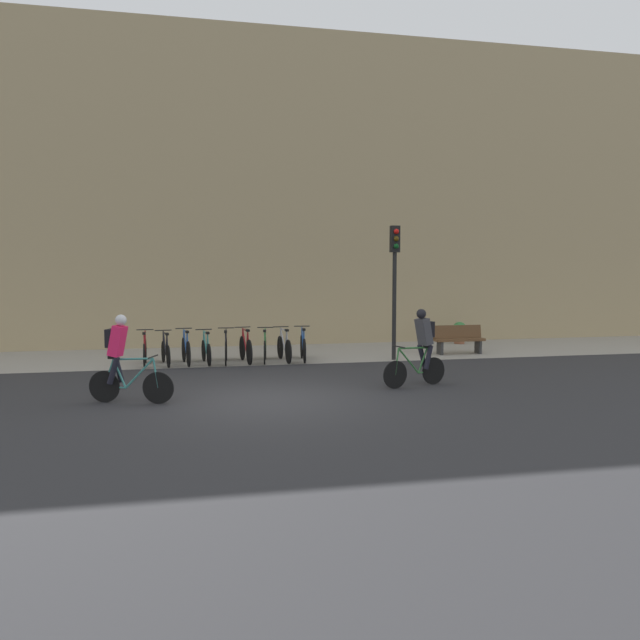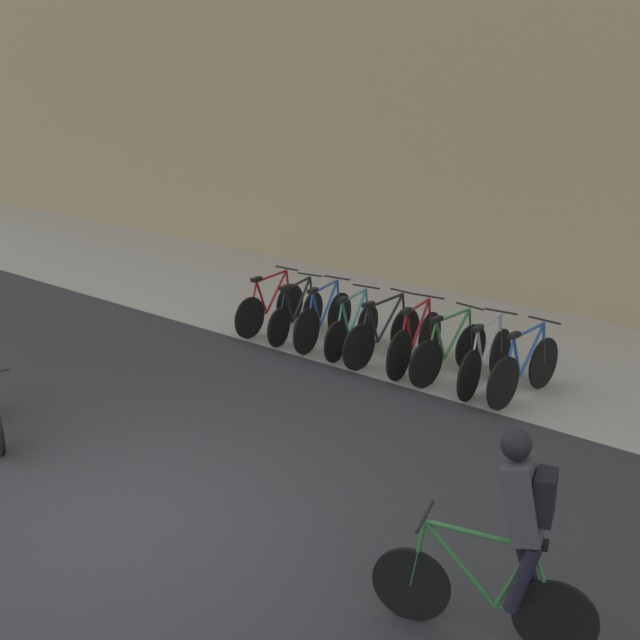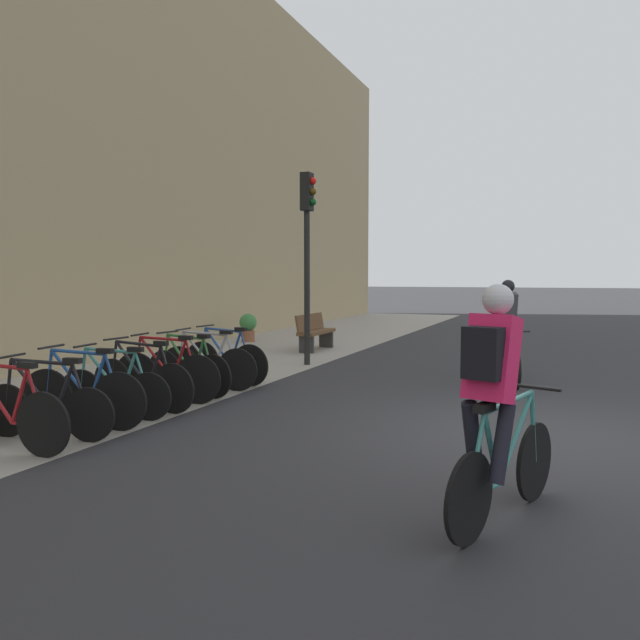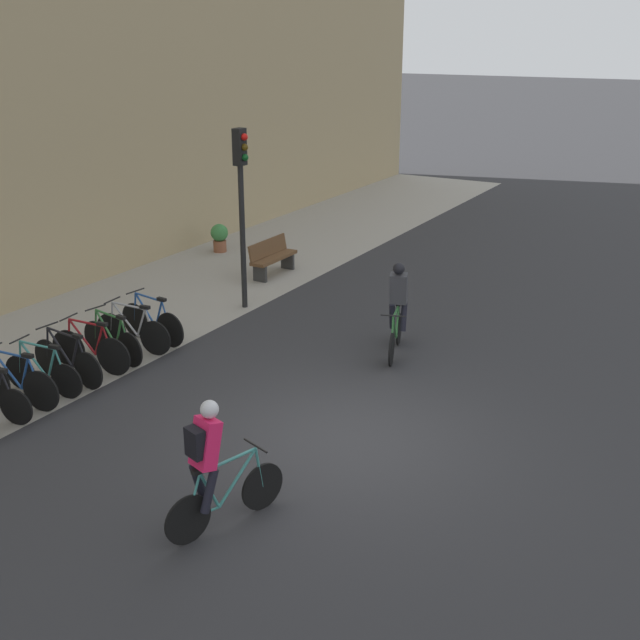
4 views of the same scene
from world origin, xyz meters
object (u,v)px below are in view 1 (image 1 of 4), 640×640
cyclist_grey (422,344)px  parked_bike_4 (226,349)px  cyclist_pink (121,356)px  parked_bike_1 (166,351)px  potted_plant (459,332)px  parked_bike_2 (186,350)px  parked_bike_3 (206,350)px  bench (459,339)px  parked_bike_6 (265,348)px  parked_bike_5 (246,348)px  traffic_light_pole (395,268)px  parked_bike_7 (284,347)px  parked_bike_0 (145,351)px  parked_bike_8 (303,347)px

cyclist_grey → parked_bike_4: (-4.14, 4.36, -0.54)m
parked_bike_4 → cyclist_pink: bearing=-115.6°
cyclist_grey → parked_bike_4: size_ratio=1.01×
parked_bike_1 → potted_plant: parked_bike_1 is taller
parked_bike_1 → parked_bike_2: 0.55m
parked_bike_2 → parked_bike_3: size_ratio=1.06×
bench → potted_plant: (1.16, 2.47, -0.03)m
parked_bike_3 → parked_bike_6: 1.65m
parked_bike_5 → traffic_light_pole: (4.28, -0.39, 2.27)m
parked_bike_2 → parked_bike_5: size_ratio=0.99×
parked_bike_3 → bench: (7.79, 0.44, 0.09)m
parked_bike_6 → parked_bike_7: size_ratio=0.96×
parked_bike_3 → parked_bike_5: parked_bike_5 is taller
parked_bike_3 → parked_bike_1: bearing=-179.9°
cyclist_pink → parked_bike_3: size_ratio=1.11×
potted_plant → parked_bike_0: bearing=-164.6°
parked_bike_7 → bench: size_ratio=1.07×
parked_bike_6 → parked_bike_4: bearing=-179.9°
cyclist_grey → parked_bike_6: size_ratio=1.08×
parked_bike_3 → cyclist_grey: bearing=-42.9°
parked_bike_0 → parked_bike_4: size_ratio=0.96×
parked_bike_3 → parked_bike_0: bearing=180.0°
cyclist_pink → potted_plant: bearing=35.9°
parked_bike_0 → parked_bike_8: parked_bike_8 is taller
parked_bike_5 → cyclist_grey: bearing=-50.6°
parked_bike_0 → bench: size_ratio=1.04×
parked_bike_7 → traffic_light_pole: 3.93m
parked_bike_4 → potted_plant: size_ratio=2.22×
parked_bike_3 → parked_bike_4: parked_bike_4 is taller
cyclist_grey → parked_bike_4: bearing=133.5°
cyclist_pink → parked_bike_2: cyclist_pink is taller
parked_bike_3 → potted_plant: bearing=18.0°
parked_bike_1 → parked_bike_4: size_ratio=0.94×
parked_bike_7 → cyclist_pink: bearing=-129.4°
bench → parked_bike_1: bearing=-177.2°
traffic_light_pole → parked_bike_1: bearing=176.6°
parked_bike_5 → bench: (6.68, 0.44, 0.05)m
cyclist_pink → traffic_light_pole: (7.17, 4.48, 1.74)m
parked_bike_6 → parked_bike_8: bearing=0.0°
cyclist_grey → parked_bike_2: size_ratio=1.05×
parked_bike_4 → parked_bike_7: (1.66, 0.00, 0.00)m
parked_bike_0 → bench: parked_bike_0 is taller
parked_bike_7 → parked_bike_8: 0.55m
cyclist_pink → parked_bike_0: size_ratio=1.06×
parked_bike_2 → parked_bike_7: size_ratio=0.98×
cyclist_pink → parked_bike_6: (3.44, 4.86, -0.55)m
parked_bike_5 → potted_plant: 8.37m
potted_plant → parked_bike_3: bearing=-162.0°
parked_bike_0 → parked_bike_8: (4.42, 0.00, 0.01)m
traffic_light_pole → potted_plant: bearing=42.8°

